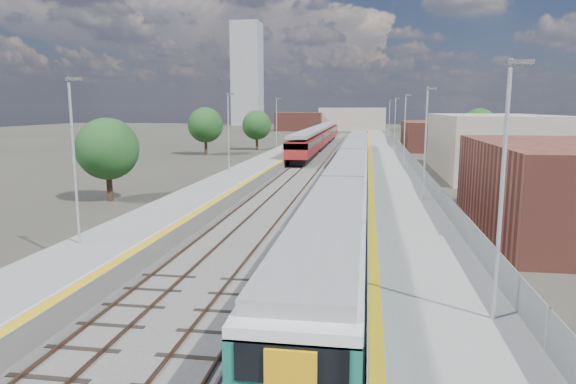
# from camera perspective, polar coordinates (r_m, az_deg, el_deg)

# --- Properties ---
(ground) EXTENTS (320.00, 320.00, 0.00)m
(ground) POSITION_cam_1_polar(r_m,az_deg,el_deg) (63.62, 6.24, 2.86)
(ground) COLOR #47443A
(ground) RESTS_ON ground
(ballast_bed) EXTENTS (10.50, 155.00, 0.06)m
(ballast_bed) POSITION_cam_1_polar(r_m,az_deg,el_deg) (66.24, 4.39, 3.17)
(ballast_bed) COLOR #565451
(ballast_bed) RESTS_ON ground
(tracks) EXTENTS (8.96, 160.00, 0.17)m
(tracks) POSITION_cam_1_polar(r_m,az_deg,el_deg) (67.85, 5.00, 3.37)
(tracks) COLOR #4C3323
(tracks) RESTS_ON ground
(platform_right) EXTENTS (4.70, 155.00, 8.52)m
(platform_right) POSITION_cam_1_polar(r_m,az_deg,el_deg) (66.03, 10.93, 3.45)
(platform_right) COLOR slate
(platform_right) RESTS_ON ground
(platform_left) EXTENTS (4.30, 155.00, 8.52)m
(platform_left) POSITION_cam_1_polar(r_m,az_deg,el_deg) (67.03, -1.42, 3.69)
(platform_left) COLOR slate
(platform_left) RESTS_ON ground
(buildings) EXTENTS (72.00, 185.50, 40.00)m
(buildings) POSITION_cam_1_polar(r_m,az_deg,el_deg) (153.22, 0.96, 10.72)
(buildings) COLOR brown
(buildings) RESTS_ON ground
(green_train) EXTENTS (2.67, 74.45, 2.94)m
(green_train) POSITION_cam_1_polar(r_m,az_deg,el_deg) (46.16, 7.15, 2.95)
(green_train) COLOR black
(green_train) RESTS_ON ground
(red_train) EXTENTS (2.95, 59.84, 3.73)m
(red_train) POSITION_cam_1_polar(r_m,az_deg,el_deg) (89.76, 3.50, 6.20)
(red_train) COLOR black
(red_train) RESTS_ON ground
(tree_a) EXTENTS (4.74, 4.74, 6.43)m
(tree_a) POSITION_cam_1_polar(r_m,az_deg,el_deg) (41.68, -19.43, 4.53)
(tree_a) COLOR #382619
(tree_a) RESTS_ON ground
(tree_b) EXTENTS (5.31, 5.31, 7.19)m
(tree_b) POSITION_cam_1_polar(r_m,az_deg,el_deg) (79.12, -9.17, 7.36)
(tree_b) COLOR #382619
(tree_b) RESTS_ON ground
(tree_c) EXTENTS (4.91, 4.91, 6.66)m
(tree_c) POSITION_cam_1_polar(r_m,az_deg,el_deg) (87.48, -3.49, 7.42)
(tree_c) COLOR #382619
(tree_c) RESTS_ON ground
(tree_d) EXTENTS (5.20, 5.20, 7.05)m
(tree_d) POSITION_cam_1_polar(r_m,az_deg,el_deg) (83.10, 20.44, 6.92)
(tree_d) COLOR #382619
(tree_d) RESTS_ON ground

